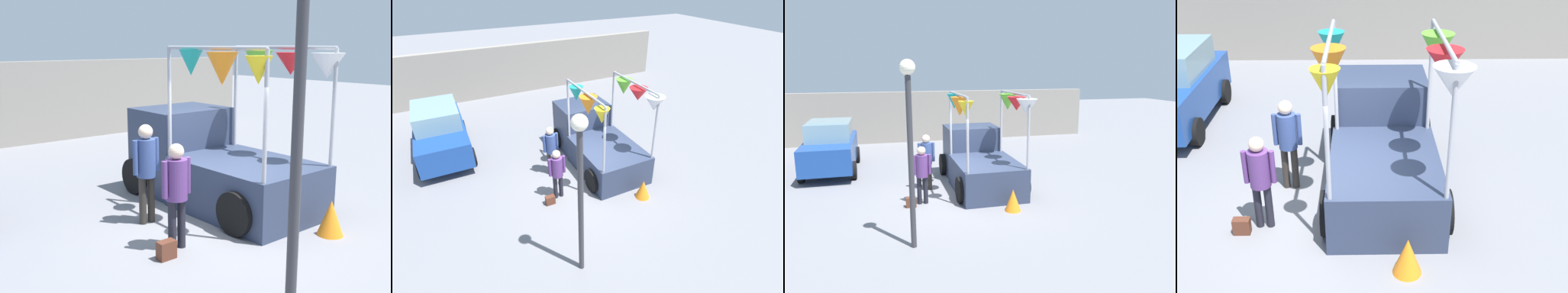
% 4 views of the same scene
% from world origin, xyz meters
% --- Properties ---
extents(ground_plane, '(60.00, 60.00, 0.00)m').
position_xyz_m(ground_plane, '(0.00, 0.00, 0.00)').
color(ground_plane, slate).
extents(vendor_truck, '(2.46, 4.20, 3.10)m').
position_xyz_m(vendor_truck, '(0.90, 1.18, 0.90)').
color(vendor_truck, '#2D3851').
rests_on(vendor_truck, ground).
extents(parked_car, '(1.88, 4.00, 1.88)m').
position_xyz_m(parked_car, '(-4.04, 4.03, 0.94)').
color(parked_car, navy).
rests_on(parked_car, ground).
extents(person_customer, '(0.53, 0.34, 1.68)m').
position_xyz_m(person_customer, '(-1.15, -0.32, 1.01)').
color(person_customer, black).
rests_on(person_customer, ground).
extents(person_vendor, '(0.53, 0.34, 1.78)m').
position_xyz_m(person_vendor, '(-0.87, 0.92, 1.08)').
color(person_vendor, '#2D2823').
rests_on(person_vendor, ground).
extents(handbag, '(0.28, 0.16, 0.28)m').
position_xyz_m(handbag, '(-1.50, -0.52, 0.14)').
color(handbag, '#592D1E').
rests_on(handbag, ground).
extents(street_lamp, '(0.32, 0.32, 4.01)m').
position_xyz_m(street_lamp, '(-1.65, -2.97, 2.61)').
color(street_lamp, '#333338').
rests_on(street_lamp, ground).
extents(brick_boundary_wall, '(18.00, 0.36, 2.60)m').
position_xyz_m(brick_boundary_wall, '(0.00, 9.20, 1.30)').
color(brick_boundary_wall, gray).
rests_on(brick_boundary_wall, ground).
extents(folded_kite_bundle_tangerine, '(0.58, 0.58, 0.60)m').
position_xyz_m(folded_kite_bundle_tangerine, '(1.16, -1.51, 0.30)').
color(folded_kite_bundle_tangerine, orange).
rests_on(folded_kite_bundle_tangerine, ground).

